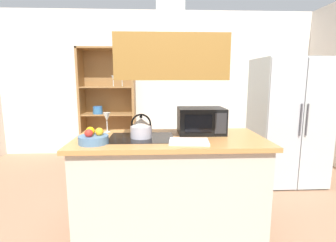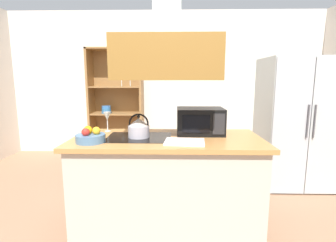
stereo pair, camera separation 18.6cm
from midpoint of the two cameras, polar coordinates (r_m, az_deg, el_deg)
The scene contains 10 objects.
wall_back at distance 4.97m, azimuth 0.43°, elevation 8.36°, with size 6.00×0.12×2.70m, color silver.
kitchen_island at distance 2.53m, azimuth 1.97°, elevation -13.65°, with size 1.78×0.83×0.90m.
range_hood at distance 2.34m, azimuth 2.16°, elevation 16.49°, with size 0.90×0.70×1.26m.
refrigerator at distance 3.86m, azimuth 27.98°, elevation -0.37°, with size 0.90×0.77×1.72m.
dish_cabinet at distance 4.89m, azimuth -10.40°, elevation 2.79°, with size 0.99×0.40×2.00m.
kettle at distance 2.38m, azimuth -4.39°, elevation -1.49°, with size 0.20×0.20×0.23m.
cutting_board at distance 2.20m, azimuth 6.18°, elevation -4.71°, with size 0.34×0.24×0.02m, color white.
microwave at distance 2.56m, azimuth 9.32°, elevation -0.01°, with size 0.46×0.35×0.26m.
wine_glass_on_counter at distance 2.70m, azimuth -11.62°, elevation 0.86°, with size 0.08×0.08×0.21m.
fruit_bowl at distance 2.28m, azimuth -14.84°, elevation -3.49°, with size 0.25×0.25×0.14m.
Camera 2 is at (0.17, -1.97, 1.45)m, focal length 27.07 mm.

